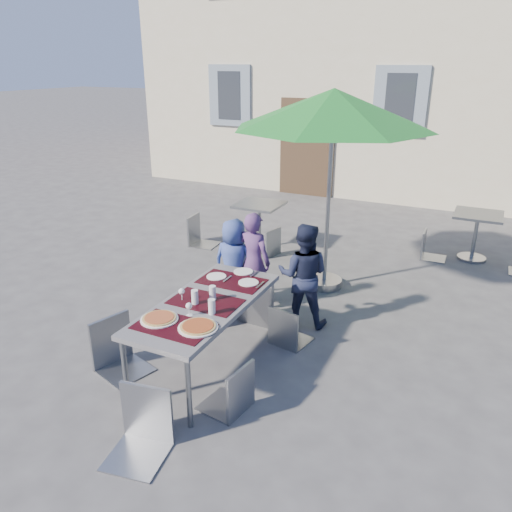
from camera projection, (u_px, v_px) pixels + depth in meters
The scene contains 21 objects.
ground at pixel (227, 392), 4.83m from camera, with size 90.00×90.00×0.00m, color #454548.
dining_table at pixel (206, 307), 4.98m from camera, with size 0.80×1.85×0.76m.
pizza_near_left at pixel (159, 318), 4.60m from camera, with size 0.35×0.35×0.03m.
pizza_near_right at pixel (198, 327), 4.46m from camera, with size 0.36×0.36×0.03m.
glassware at pixel (202, 299), 4.84m from camera, with size 0.48×0.45×0.15m.
place_settings at pixel (236, 277), 5.51m from camera, with size 0.65×0.47×0.01m.
child_0 at pixel (234, 263), 6.36m from camera, with size 0.57×0.37×1.16m, color #354993.
child_1 at pixel (253, 261), 6.25m from camera, with size 0.46×0.31×1.27m, color #57356D.
child_2 at pixel (303, 275), 5.86m from camera, with size 0.62×0.36×1.27m, color #1A2039.
chair_0 at pixel (212, 286), 5.95m from camera, with size 0.43×0.43×0.84m.
chair_1 at pixel (258, 274), 5.92m from camera, with size 0.49×0.49×1.06m.
chair_2 at pixel (288, 304), 5.45m from camera, with size 0.46×0.46×0.88m.
chair_3 at pixel (113, 315), 4.99m from camera, with size 0.58×0.58×1.04m.
chair_4 at pixel (232, 361), 4.39m from camera, with size 0.46×0.45×0.90m.
chair_5 at pixel (137, 387), 3.91m from camera, with size 0.53×0.53×1.03m.
patio_umbrella at pixel (333, 110), 6.21m from camera, with size 2.59×2.59×2.67m.
cafe_table_0 at pixel (259, 217), 8.35m from camera, with size 0.73×0.73×0.78m.
bg_chair_l_0 at pixel (198, 213), 8.48m from camera, with size 0.47×0.47×0.98m.
bg_chair_r_0 at pixel (269, 226), 8.05m from camera, with size 0.47×0.46×0.86m.
cafe_table_1 at pixel (476, 228), 7.85m from camera, with size 0.71×0.71×0.76m.
bg_chair_l_1 at pixel (431, 229), 7.93m from camera, with size 0.39×0.38×0.85m.
Camera 1 is at (2.00, -3.49, 2.99)m, focal length 35.00 mm.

